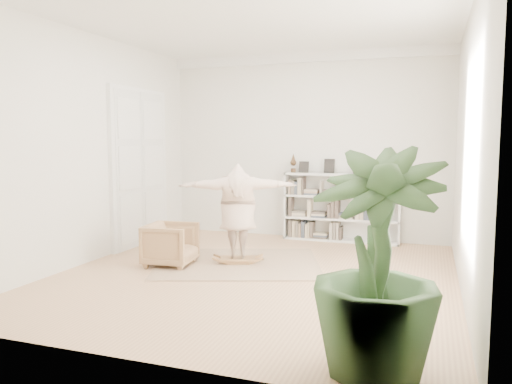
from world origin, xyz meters
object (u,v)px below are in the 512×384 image
at_px(armchair, 171,244).
at_px(person, 238,209).
at_px(houseplant, 376,262).
at_px(bookshelf, 341,208).
at_px(rocker_board, 238,259).

xyz_separation_m(armchair, person, (0.94, 0.44, 0.54)).
bearing_deg(houseplant, bookshelf, 102.53).
bearing_deg(person, rocker_board, 180.00).
distance_m(rocker_board, person, 0.80).
height_order(armchair, person, person).
height_order(bookshelf, armchair, bookshelf).
bearing_deg(armchair, person, -70.52).
relative_size(bookshelf, rocker_board, 3.55).
bearing_deg(houseplant, person, 128.14).
relative_size(bookshelf, houseplant, 1.17).
relative_size(armchair, person, 0.40).
xyz_separation_m(bookshelf, houseplant, (1.19, -5.37, 0.31)).
bearing_deg(armchair, rocker_board, -70.52).
distance_m(rocker_board, houseplant, 4.00).
height_order(rocker_board, person, person).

